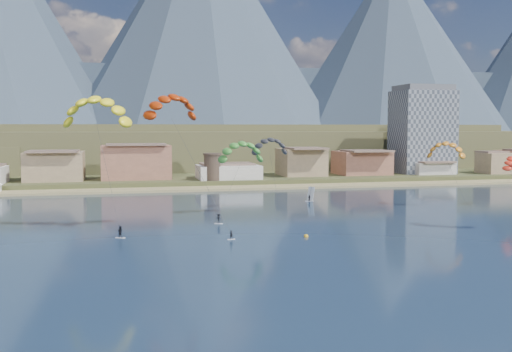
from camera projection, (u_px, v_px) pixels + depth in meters
The scene contains 16 objects.
ground at pixel (316, 279), 70.63m from camera, with size 2400.00×2400.00×0.00m, color #0E1F32.
beach at pixel (200, 189), 173.50m from camera, with size 2200.00×12.00×0.90m.
land at pixel (143, 146), 614.22m from camera, with size 2200.00×900.00×4.00m.
foothills at pixel (210, 146), 300.61m from camera, with size 940.00×210.00×18.00m.
mountain_ridge at pixel (125, 39), 854.62m from camera, with size 2060.00×480.00×400.00m.
town at pixel (64, 162), 179.36m from camera, with size 400.00×24.00×12.00m.
apartment_tower at pixel (422, 130), 212.65m from camera, with size 20.00×16.00×32.00m.
watchtower at pixel (212, 167), 181.90m from camera, with size 5.82×5.82×8.60m.
kitesurfer_red at pixel (171, 103), 103.23m from camera, with size 14.94×16.51×26.99m.
kitesurfer_yellow at pixel (97, 107), 103.79m from camera, with size 13.91×15.07×25.56m.
kitesurfer_green at pixel (241, 149), 122.33m from camera, with size 13.10×14.68×18.55m.
distant_kite_dark at pixel (270, 143), 131.76m from camera, with size 9.40×6.51×17.89m.
distant_kite_orange at pixel (446, 147), 135.77m from camera, with size 9.04×8.74×17.05m.
distant_kite_red at pixel (510, 161), 137.40m from camera, with size 7.50×7.56×13.69m.
windsurfer at pixel (310, 197), 145.84m from camera, with size 2.14×2.34×3.68m.
buoy at pixel (306, 236), 97.61m from camera, with size 0.76×0.76×0.76m.
Camera 1 is at (-22.81, -65.92, 18.21)m, focal length 40.73 mm.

